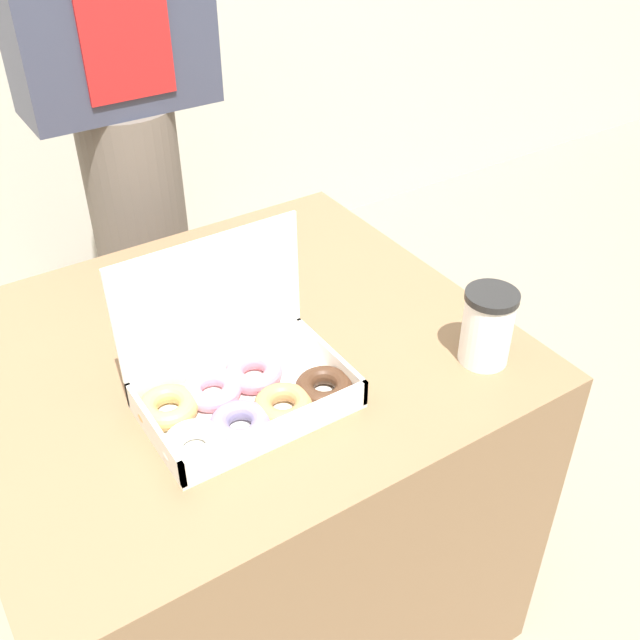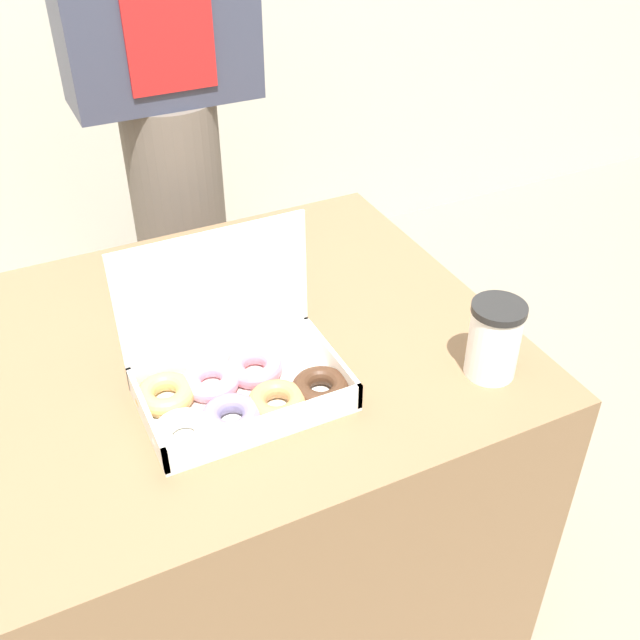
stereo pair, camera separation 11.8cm
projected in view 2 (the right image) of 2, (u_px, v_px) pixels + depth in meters
name	position (u px, v px, depth m)	size (l,w,h in m)	color
ground_plane	(258.00, 590.00, 1.80)	(14.00, 14.00, 0.00)	gray
table	(249.00, 482.00, 1.58)	(0.94, 0.84, 0.77)	brown
donut_box	(235.00, 382.00, 1.20)	(0.35, 0.23, 0.26)	white
coffee_cup	(494.00, 339.00, 1.23)	(0.09, 0.09, 0.14)	white
person_customer	(165.00, 93.00, 1.76)	(0.43, 0.24, 1.81)	#665B51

